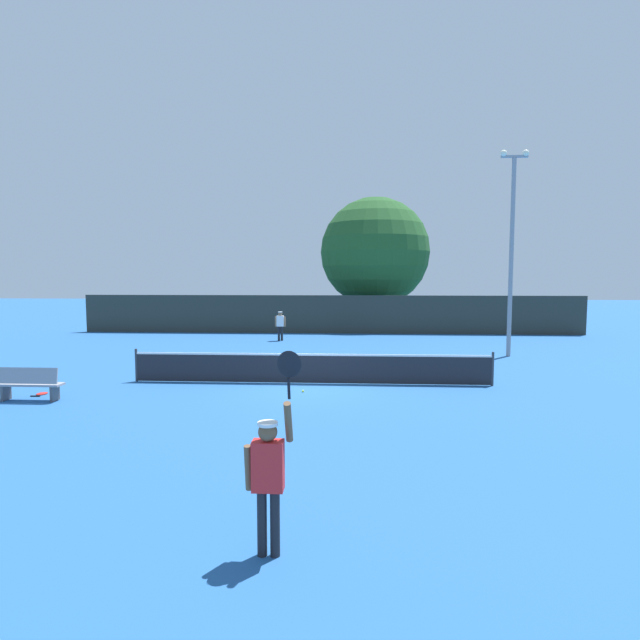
{
  "coord_description": "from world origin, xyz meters",
  "views": [
    {
      "loc": [
        1.24,
        -15.98,
        3.41
      ],
      "look_at": [
        0.08,
        3.65,
        1.73
      ],
      "focal_mm": 28.6,
      "sensor_mm": 36.0,
      "label": 1
    }
  ],
  "objects_px": {
    "player_serving": "(269,467)",
    "light_pole": "(512,241)",
    "player_receiving": "(280,323)",
    "courtside_bench": "(29,384)",
    "tennis_ball": "(303,391)",
    "spare_racket": "(41,394)",
    "parked_car_near": "(227,312)",
    "parked_car_mid": "(298,312)",
    "large_tree": "(375,252)"
  },
  "relations": [
    {
      "from": "player_serving",
      "to": "light_pole",
      "type": "bearing_deg",
      "value": 64.31
    },
    {
      "from": "player_receiving",
      "to": "courtside_bench",
      "type": "bearing_deg",
      "value": 69.29
    },
    {
      "from": "tennis_ball",
      "to": "player_serving",
      "type": "bearing_deg",
      "value": -87.35
    },
    {
      "from": "spare_racket",
      "to": "tennis_ball",
      "type": "bearing_deg",
      "value": 5.5
    },
    {
      "from": "tennis_ball",
      "to": "parked_car_near",
      "type": "relative_size",
      "value": 0.02
    },
    {
      "from": "courtside_bench",
      "to": "parked_car_mid",
      "type": "height_order",
      "value": "parked_car_mid"
    },
    {
      "from": "spare_racket",
      "to": "parked_car_mid",
      "type": "bearing_deg",
      "value": 77.57
    },
    {
      "from": "player_serving",
      "to": "player_receiving",
      "type": "xyz_separation_m",
      "value": [
        -2.73,
        20.8,
        -0.17
      ]
    },
    {
      "from": "player_serving",
      "to": "player_receiving",
      "type": "height_order",
      "value": "player_serving"
    },
    {
      "from": "tennis_ball",
      "to": "parked_car_mid",
      "type": "xyz_separation_m",
      "value": [
        -2.45,
        22.42,
        0.74
      ]
    },
    {
      "from": "large_tree",
      "to": "parked_car_near",
      "type": "relative_size",
      "value": 2.03
    },
    {
      "from": "large_tree",
      "to": "parked_car_near",
      "type": "height_order",
      "value": "large_tree"
    },
    {
      "from": "light_pole",
      "to": "parked_car_mid",
      "type": "bearing_deg",
      "value": 125.13
    },
    {
      "from": "tennis_ball",
      "to": "courtside_bench",
      "type": "xyz_separation_m",
      "value": [
        -7.41,
        -1.5,
        0.45
      ]
    },
    {
      "from": "light_pole",
      "to": "parked_car_mid",
      "type": "relative_size",
      "value": 1.96
    },
    {
      "from": "player_receiving",
      "to": "tennis_ball",
      "type": "distance_m",
      "value": 12.24
    },
    {
      "from": "large_tree",
      "to": "parked_car_near",
      "type": "distance_m",
      "value": 11.89
    },
    {
      "from": "spare_racket",
      "to": "courtside_bench",
      "type": "bearing_deg",
      "value": -79.84
    },
    {
      "from": "tennis_ball",
      "to": "spare_racket",
      "type": "distance_m",
      "value": 7.59
    },
    {
      "from": "spare_racket",
      "to": "light_pole",
      "type": "bearing_deg",
      "value": 27.12
    },
    {
      "from": "light_pole",
      "to": "tennis_ball",
      "type": "bearing_deg",
      "value": -138.12
    },
    {
      "from": "player_serving",
      "to": "parked_car_mid",
      "type": "height_order",
      "value": "player_serving"
    },
    {
      "from": "large_tree",
      "to": "player_receiving",
      "type": "bearing_deg",
      "value": -123.74
    },
    {
      "from": "light_pole",
      "to": "parked_car_near",
      "type": "xyz_separation_m",
      "value": [
        -15.93,
        15.25,
        -4.12
      ]
    },
    {
      "from": "spare_racket",
      "to": "parked_car_mid",
      "type": "height_order",
      "value": "parked_car_mid"
    },
    {
      "from": "spare_racket",
      "to": "parked_car_near",
      "type": "height_order",
      "value": "parked_car_near"
    },
    {
      "from": "spare_racket",
      "to": "large_tree",
      "type": "relative_size",
      "value": 0.06
    },
    {
      "from": "spare_racket",
      "to": "parked_car_mid",
      "type": "xyz_separation_m",
      "value": [
        5.1,
        23.14,
        0.76
      ]
    },
    {
      "from": "player_serving",
      "to": "light_pole",
      "type": "distance_m",
      "value": 18.3
    },
    {
      "from": "player_receiving",
      "to": "light_pole",
      "type": "bearing_deg",
      "value": 156.02
    },
    {
      "from": "player_receiving",
      "to": "tennis_ball",
      "type": "xyz_separation_m",
      "value": [
        2.32,
        -11.99,
        -0.91
      ]
    },
    {
      "from": "courtside_bench",
      "to": "parked_car_near",
      "type": "relative_size",
      "value": 0.42
    },
    {
      "from": "courtside_bench",
      "to": "light_pole",
      "type": "relative_size",
      "value": 0.21
    },
    {
      "from": "player_receiving",
      "to": "light_pole",
      "type": "relative_size",
      "value": 0.18
    },
    {
      "from": "light_pole",
      "to": "large_tree",
      "type": "height_order",
      "value": "large_tree"
    },
    {
      "from": "parked_car_near",
      "to": "parked_car_mid",
      "type": "height_order",
      "value": "same"
    },
    {
      "from": "player_receiving",
      "to": "tennis_ball",
      "type": "height_order",
      "value": "player_receiving"
    },
    {
      "from": "parked_car_mid",
      "to": "light_pole",
      "type": "bearing_deg",
      "value": -47.61
    },
    {
      "from": "courtside_bench",
      "to": "parked_car_mid",
      "type": "bearing_deg",
      "value": 78.27
    },
    {
      "from": "parked_car_near",
      "to": "parked_car_mid",
      "type": "relative_size",
      "value": 0.98
    },
    {
      "from": "spare_racket",
      "to": "courtside_bench",
      "type": "height_order",
      "value": "courtside_bench"
    },
    {
      "from": "spare_racket",
      "to": "parked_car_mid",
      "type": "relative_size",
      "value": 0.12
    },
    {
      "from": "player_serving",
      "to": "parked_car_mid",
      "type": "xyz_separation_m",
      "value": [
        -2.86,
        31.23,
        -0.33
      ]
    },
    {
      "from": "light_pole",
      "to": "parked_car_mid",
      "type": "height_order",
      "value": "light_pole"
    },
    {
      "from": "player_serving",
      "to": "large_tree",
      "type": "relative_size",
      "value": 0.29
    },
    {
      "from": "spare_racket",
      "to": "parked_car_near",
      "type": "relative_size",
      "value": 0.12
    },
    {
      "from": "player_serving",
      "to": "tennis_ball",
      "type": "distance_m",
      "value": 8.88
    },
    {
      "from": "courtside_bench",
      "to": "light_pole",
      "type": "xyz_separation_m",
      "value": [
        15.58,
        8.82,
        4.41
      ]
    },
    {
      "from": "parked_car_near",
      "to": "courtside_bench",
      "type": "bearing_deg",
      "value": -85.98
    },
    {
      "from": "player_receiving",
      "to": "courtside_bench",
      "type": "xyz_separation_m",
      "value": [
        -5.1,
        -13.48,
        -0.46
      ]
    }
  ]
}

